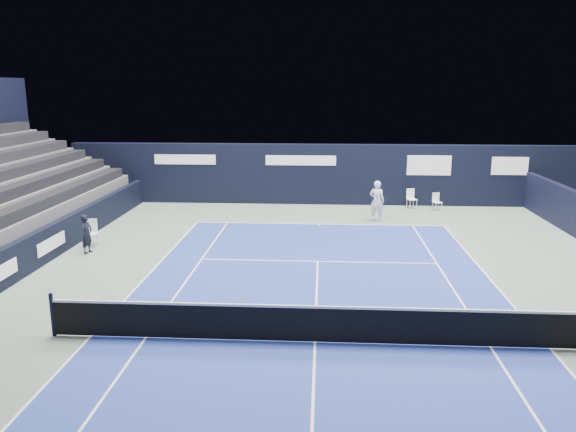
# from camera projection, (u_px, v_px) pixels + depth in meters

# --- Properties ---
(ground) EXTENTS (48.00, 48.00, 0.00)m
(ground) POSITION_uv_depth(u_px,v_px,m) (316.00, 310.00, 15.34)
(ground) COLOR #5A6A60
(ground) RESTS_ON ground
(court_surface) EXTENTS (10.97, 23.77, 0.01)m
(court_surface) POSITION_uv_depth(u_px,v_px,m) (315.00, 343.00, 13.39)
(court_surface) COLOR navy
(court_surface) RESTS_ON ground
(folding_chair_back_a) EXTENTS (0.54, 0.53, 0.98)m
(folding_chair_back_a) POSITION_uv_depth(u_px,v_px,m) (411.00, 197.00, 28.22)
(folding_chair_back_a) COLOR white
(folding_chair_back_a) RESTS_ON ground
(folding_chair_back_b) EXTENTS (0.48, 0.47, 0.86)m
(folding_chair_back_b) POSITION_uv_depth(u_px,v_px,m) (437.00, 200.00, 27.75)
(folding_chair_back_b) COLOR white
(folding_chair_back_b) RESTS_ON ground
(line_judge_chair) EXTENTS (0.54, 0.52, 1.03)m
(line_judge_chair) POSITION_uv_depth(u_px,v_px,m) (91.00, 231.00, 21.49)
(line_judge_chair) COLOR silver
(line_judge_chair) RESTS_ON ground
(line_judge) EXTENTS (0.45, 0.59, 1.44)m
(line_judge) POSITION_uv_depth(u_px,v_px,m) (87.00, 234.00, 20.49)
(line_judge) COLOR black
(line_judge) RESTS_ON ground
(court_markings) EXTENTS (11.03, 23.83, 0.00)m
(court_markings) POSITION_uv_depth(u_px,v_px,m) (315.00, 342.00, 13.39)
(court_markings) COLOR white
(court_markings) RESTS_ON court_surface
(tennis_net) EXTENTS (12.90, 0.10, 1.10)m
(tennis_net) POSITION_uv_depth(u_px,v_px,m) (315.00, 323.00, 13.28)
(tennis_net) COLOR black
(tennis_net) RESTS_ON ground
(back_sponsor_wall) EXTENTS (26.00, 0.63, 3.10)m
(back_sponsor_wall) POSITION_uv_depth(u_px,v_px,m) (320.00, 174.00, 29.09)
(back_sponsor_wall) COLOR black
(back_sponsor_wall) RESTS_ON ground
(side_barrier_left) EXTENTS (0.33, 22.00, 1.20)m
(side_barrier_left) POSITION_uv_depth(u_px,v_px,m) (47.00, 244.00, 19.64)
(side_barrier_left) COLOR black
(side_barrier_left) RESTS_ON ground
(tennis_player) EXTENTS (0.78, 0.93, 1.85)m
(tennis_player) POSITION_uv_depth(u_px,v_px,m) (377.00, 201.00, 25.41)
(tennis_player) COLOR white
(tennis_player) RESTS_ON ground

